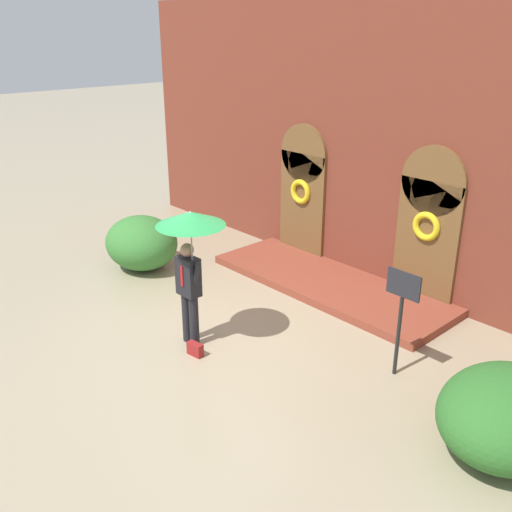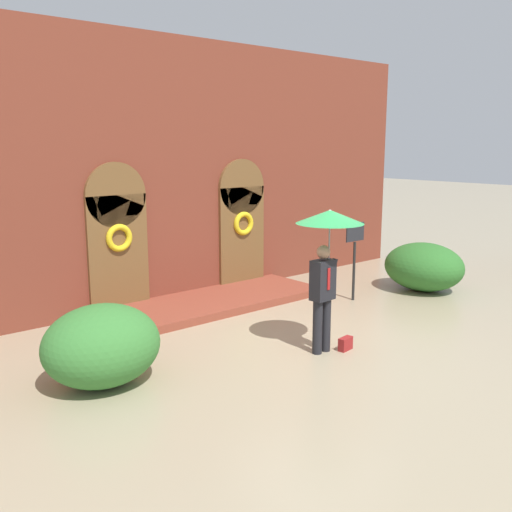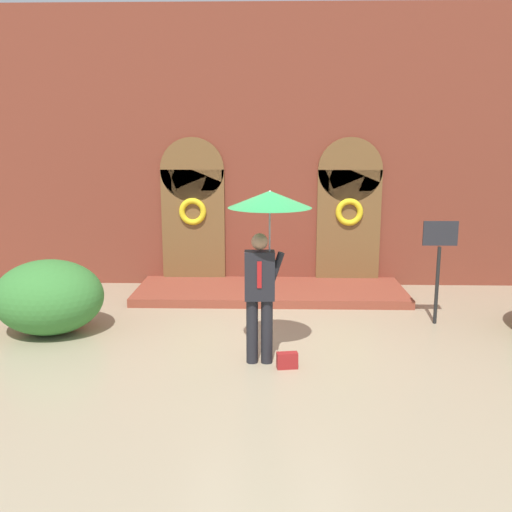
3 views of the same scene
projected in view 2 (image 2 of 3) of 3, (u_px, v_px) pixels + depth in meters
ground_plane at (312, 345)px, 9.81m from camera, size 80.00×80.00×0.00m
building_facade at (177, 177)px, 12.39m from camera, size 14.00×2.30×5.60m
person_with_umbrella at (328, 238)px, 9.15m from camera, size 1.10×1.10×2.36m
handbag at (345, 344)px, 9.53m from camera, size 0.29×0.16×0.22m
sign_post at (355, 248)px, 12.38m from camera, size 0.56×0.06×1.72m
shrub_left at (102, 345)px, 8.09m from camera, size 1.69×1.50×1.17m
shrub_right at (424, 267)px, 13.36m from camera, size 1.62×1.90×1.12m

